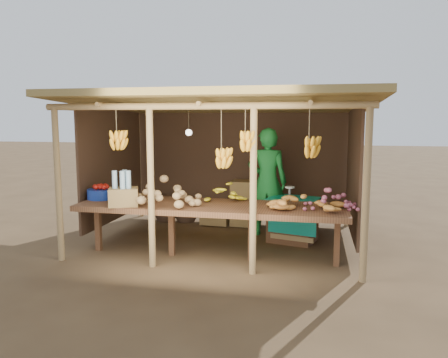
# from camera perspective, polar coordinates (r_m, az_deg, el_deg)

# --- Properties ---
(ground) EXTENTS (60.00, 60.00, 0.00)m
(ground) POSITION_cam_1_polar(r_m,az_deg,el_deg) (7.45, 0.00, -8.03)
(ground) COLOR brown
(ground) RESTS_ON ground
(stall_structure) EXTENTS (4.70, 3.50, 2.43)m
(stall_structure) POSITION_cam_1_polar(r_m,az_deg,el_deg) (7.04, -0.07, 6.74)
(stall_structure) COLOR tan
(stall_structure) RESTS_ON ground
(counter) EXTENTS (3.90, 1.05, 0.80)m
(counter) POSITION_cam_1_polar(r_m,az_deg,el_deg) (6.38, -1.75, -3.89)
(counter) COLOR brown
(counter) RESTS_ON ground
(potato_heap) EXTENTS (1.15, 0.72, 0.37)m
(potato_heap) POSITION_cam_1_polar(r_m,az_deg,el_deg) (6.43, -8.11, -1.62)
(potato_heap) COLOR tan
(potato_heap) RESTS_ON counter
(sweet_potato_heap) EXTENTS (1.02, 0.71, 0.36)m
(sweet_potato_heap) POSITION_cam_1_polar(r_m,az_deg,el_deg) (6.02, 10.70, -2.39)
(sweet_potato_heap) COLOR #C68033
(sweet_potato_heap) RESTS_ON counter
(onion_heap) EXTENTS (0.80, 0.59, 0.35)m
(onion_heap) POSITION_cam_1_polar(r_m,az_deg,el_deg) (6.20, 13.79, -2.21)
(onion_heap) COLOR #C35E7B
(onion_heap) RESTS_ON counter
(banana_pile) EXTENTS (0.59, 0.47, 0.34)m
(banana_pile) POSITION_cam_1_polar(r_m,az_deg,el_deg) (6.57, 0.08, -1.48)
(banana_pile) COLOR yellow
(banana_pile) RESTS_ON counter
(tomato_basin) EXTENTS (0.44, 0.44, 0.23)m
(tomato_basin) POSITION_cam_1_polar(r_m,az_deg,el_deg) (7.07, -15.69, -1.74)
(tomato_basin) COLOR navy
(tomato_basin) RESTS_ON counter
(bottle_box) EXTENTS (0.50, 0.45, 0.51)m
(bottle_box) POSITION_cam_1_polar(r_m,az_deg,el_deg) (6.40, -13.01, -1.69)
(bottle_box) COLOR olive
(bottle_box) RESTS_ON counter
(vendor) EXTENTS (0.69, 0.46, 1.89)m
(vendor) POSITION_cam_1_polar(r_m,az_deg,el_deg) (7.67, 5.66, -0.39)
(vendor) COLOR #1B7B30
(vendor) RESTS_ON ground
(tarp_crate) EXTENTS (0.95, 0.87, 0.95)m
(tarp_crate) POSITION_cam_1_polar(r_m,az_deg,el_deg) (7.41, 8.96, -5.09)
(tarp_crate) COLOR brown
(tarp_crate) RESTS_ON ground
(carton_stack) EXTENTS (1.17, 0.48, 0.86)m
(carton_stack) POSITION_cam_1_polar(r_m,az_deg,el_deg) (8.40, 1.55, -3.58)
(carton_stack) COLOR olive
(carton_stack) RESTS_ON ground
(burlap_sacks) EXTENTS (0.90, 0.47, 0.63)m
(burlap_sacks) POSITION_cam_1_polar(r_m,az_deg,el_deg) (8.83, -6.31, -3.75)
(burlap_sacks) COLOR #4B3323
(burlap_sacks) RESTS_ON ground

